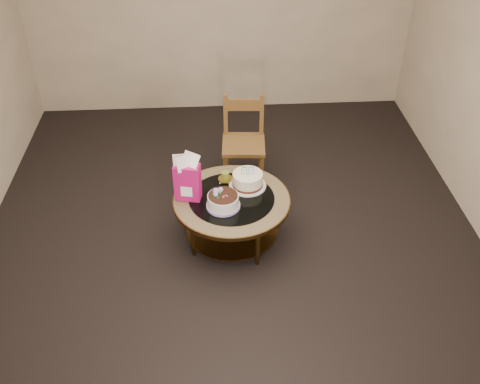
{
  "coord_description": "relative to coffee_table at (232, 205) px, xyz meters",
  "views": [
    {
      "loc": [
        -0.16,
        -3.61,
        3.3
      ],
      "look_at": [
        0.07,
        0.02,
        0.5
      ],
      "focal_mm": 40.0,
      "sensor_mm": 36.0,
      "label": 1
    }
  ],
  "objects": [
    {
      "name": "cream_cake",
      "position": [
        0.15,
        0.16,
        0.14
      ],
      "size": [
        0.33,
        0.33,
        0.21
      ],
      "rotation": [
        0.0,
        0.0,
        -0.06
      ],
      "color": "silver",
      "rests_on": "coffee_table"
    },
    {
      "name": "coffee_table",
      "position": [
        0.0,
        0.0,
        0.0
      ],
      "size": [
        1.02,
        1.02,
        0.46
      ],
      "color": "brown",
      "rests_on": "ground"
    },
    {
      "name": "ground",
      "position": [
        -0.0,
        0.0,
        -0.38
      ],
      "size": [
        5.0,
        5.0,
        0.0
      ],
      "primitive_type": "plane",
      "color": "black",
      "rests_on": "ground"
    },
    {
      "name": "decorated_cake",
      "position": [
        -0.08,
        -0.11,
        0.13
      ],
      "size": [
        0.29,
        0.29,
        0.17
      ],
      "rotation": [
        0.0,
        0.0,
        0.04
      ],
      "color": "#A588C1",
      "rests_on": "coffee_table"
    },
    {
      "name": "pillar_candle",
      "position": [
        -0.04,
        0.26,
        0.11
      ],
      "size": [
        0.13,
        0.13,
        0.1
      ],
      "rotation": [
        0.0,
        0.0,
        -0.07
      ],
      "color": "#EEC462",
      "rests_on": "coffee_table"
    },
    {
      "name": "dining_chair",
      "position": [
        0.16,
        0.89,
        0.08
      ],
      "size": [
        0.44,
        0.44,
        0.9
      ],
      "rotation": [
        0.0,
        0.0,
        -0.07
      ],
      "color": "brown",
      "rests_on": "ground"
    },
    {
      "name": "room_walls",
      "position": [
        -0.0,
        0.0,
        1.16
      ],
      "size": [
        4.52,
        5.02,
        2.61
      ],
      "color": "#C5B095",
      "rests_on": "ground"
    },
    {
      "name": "gift_bag",
      "position": [
        -0.37,
        0.03,
        0.29
      ],
      "size": [
        0.24,
        0.19,
        0.43
      ],
      "rotation": [
        0.0,
        0.0,
        -0.21
      ],
      "color": "#C4126B",
      "rests_on": "coffee_table"
    }
  ]
}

